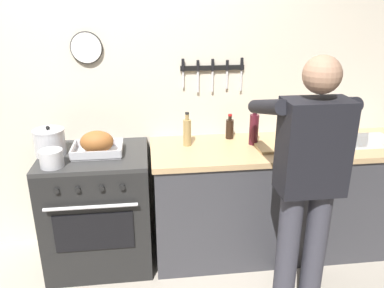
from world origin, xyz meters
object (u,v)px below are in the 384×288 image
Objects in this scene: stove at (99,209)px; bottle_soy_sauce at (230,128)px; bottle_vinegar at (187,132)px; bottle_wine_red at (254,129)px; stock_pot at (50,142)px; roasting_pan at (97,144)px; person_cook at (308,175)px; cutting_board at (280,147)px; saucepan at (51,158)px.

bottle_soy_sauce reaches higher than stove.
bottle_vinegar is 0.37m from bottle_soy_sauce.
bottle_wine_red is (1.18, 0.05, 0.57)m from stove.
stove is 3.04× the size of bottle_wine_red.
bottle_soy_sauce is at bearing 11.08° from stove.
bottle_vinegar is at bearing 3.40° from stock_pot.
stock_pot is 0.84× the size of bottle_vinegar.
person_cook is at bearing -26.11° from roasting_pan.
bottle_vinegar is at bearing 168.72° from cutting_board.
person_cook is 1.44m from roasting_pan.
roasting_pan is at bearing -5.60° from stock_pot.
saucepan is at bearing -75.96° from stock_pot.
roasting_pan is 1.16m from bottle_wine_red.
roasting_pan is 2.30× the size of saucepan.
stock_pot reaches higher than stove.
stove is 1.18m from bottle_soy_sauce.
stock_pot is 1.42× the size of saucepan.
stove is at bearing -168.92° from bottle_soy_sauce.
bottle_vinegar is (0.68, 0.08, 0.56)m from stove.
stove is 0.89m from bottle_vinegar.
cutting_board is 0.42m from bottle_soy_sauce.
person_cook is 0.71m from bottle_wine_red.
stock_pot is at bearing 104.04° from saucepan.
bottle_wine_red reaches higher than roasting_pan.
person_cook is at bearing -22.33° from stock_pot.
bottle_vinegar reaches higher than stock_pot.
person_cook is 4.72× the size of roasting_pan.
stock_pot reaches higher than cutting_board.
bottle_soy_sauce is at bearing 142.51° from cutting_board.
stock_pot is 1.09× the size of bottle_soy_sauce.
bottle_wine_red is (1.43, 0.25, 0.07)m from saucepan.
bottle_soy_sauce is (1.03, 0.20, 0.53)m from stove.
bottle_soy_sauce is (1.28, 0.40, 0.02)m from saucepan.
saucepan is 1.61m from cutting_board.
person_cook reaches higher than bottle_soy_sauce.
stock_pot is 0.23m from saucepan.
saucepan reaches higher than stove.
stock_pot is at bearing 174.96° from stove.
saucepan is (-0.24, -0.20, 0.51)m from stove.
roasting_pan reaches higher than cutting_board.
person_cook is 10.86× the size of saucepan.
roasting_pan is at bearing 64.72° from person_cook.
person_cook is at bearing -25.80° from stove.
bottle_vinegar is (0.98, 0.06, 0.02)m from stock_pot.
cutting_board is at bearing -29.68° from bottle_wine_red.
saucepan is (-0.27, -0.19, -0.02)m from roasting_pan.
person_cook is 1.76m from stock_pot.
cutting_board is 1.39× the size of bottle_vinegar.
person_cook is 7.66× the size of stock_pot.
stove is 0.62m from stock_pot.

